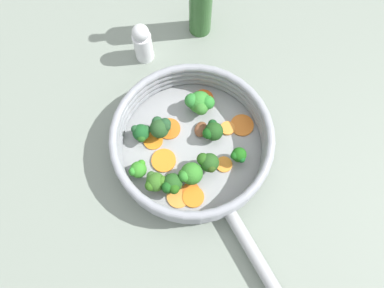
{
  "coord_description": "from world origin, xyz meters",
  "views": [
    {
      "loc": [
        0.11,
        0.21,
        0.7
      ],
      "look_at": [
        0.0,
        0.0,
        0.03
      ],
      "focal_mm": 35.0,
      "sensor_mm": 36.0,
      "label": 1
    }
  ],
  "objects_px": {
    "carrot_slice_9": "(191,191)",
    "broccoli_floret_2": "(137,169)",
    "carrot_slice_2": "(224,164)",
    "broccoli_floret_9": "(141,133)",
    "broccoli_floret_5": "(209,162)",
    "broccoli_floret_6": "(200,103)",
    "carrot_slice_6": "(229,130)",
    "salt_shaker": "(143,43)",
    "skillet": "(192,147)",
    "broccoli_floret_3": "(190,174)",
    "broccoli_floret_1": "(171,185)",
    "carrot_slice_8": "(242,125)",
    "broccoli_floret_7": "(156,182)",
    "mushroom_piece_0": "(201,129)",
    "broccoli_floret_4": "(239,155)",
    "carrot_slice_0": "(178,196)",
    "broccoli_floret_8": "(212,131)",
    "carrot_slice_5": "(193,197)",
    "carrot_slice_7": "(164,161)",
    "carrot_slice_4": "(169,129)",
    "carrot_slice_1": "(153,140)",
    "carrot_slice_3": "(203,99)",
    "broccoli_floret_0": "(161,127)"
  },
  "relations": [
    {
      "from": "carrot_slice_8",
      "to": "broccoli_floret_9",
      "type": "height_order",
      "value": "broccoli_floret_9"
    },
    {
      "from": "carrot_slice_0",
      "to": "carrot_slice_4",
      "type": "relative_size",
      "value": 0.98
    },
    {
      "from": "carrot_slice_9",
      "to": "broccoli_floret_4",
      "type": "xyz_separation_m",
      "value": [
        -0.11,
        -0.01,
        0.03
      ]
    },
    {
      "from": "skillet",
      "to": "broccoli_floret_7",
      "type": "distance_m",
      "value": 0.11
    },
    {
      "from": "broccoli_floret_3",
      "to": "salt_shaker",
      "type": "bearing_deg",
      "value": -98.48
    },
    {
      "from": "carrot_slice_6",
      "to": "salt_shaker",
      "type": "relative_size",
      "value": 0.29
    },
    {
      "from": "carrot_slice_3",
      "to": "carrot_slice_6",
      "type": "bearing_deg",
      "value": 97.86
    },
    {
      "from": "salt_shaker",
      "to": "carrot_slice_7",
      "type": "bearing_deg",
      "value": 72.94
    },
    {
      "from": "broccoli_floret_2",
      "to": "broccoli_floret_9",
      "type": "bearing_deg",
      "value": -121.56
    },
    {
      "from": "broccoli_floret_5",
      "to": "broccoli_floret_6",
      "type": "xyz_separation_m",
      "value": [
        -0.04,
        -0.12,
        -0.0
      ]
    },
    {
      "from": "carrot_slice_5",
      "to": "salt_shaker",
      "type": "height_order",
      "value": "salt_shaker"
    },
    {
      "from": "salt_shaker",
      "to": "broccoli_floret_0",
      "type": "bearing_deg",
      "value": 74.66
    },
    {
      "from": "carrot_slice_7",
      "to": "broccoli_floret_5",
      "type": "bearing_deg",
      "value": 143.42
    },
    {
      "from": "skillet",
      "to": "carrot_slice_7",
      "type": "relative_size",
      "value": 6.08
    },
    {
      "from": "carrot_slice_6",
      "to": "carrot_slice_9",
      "type": "distance_m",
      "value": 0.14
    },
    {
      "from": "broccoli_floret_1",
      "to": "broccoli_floret_2",
      "type": "bearing_deg",
      "value": -54.41
    },
    {
      "from": "carrot_slice_0",
      "to": "carrot_slice_4",
      "type": "bearing_deg",
      "value": -109.62
    },
    {
      "from": "broccoli_floret_2",
      "to": "broccoli_floret_4",
      "type": "bearing_deg",
      "value": 159.26
    },
    {
      "from": "broccoli_floret_0",
      "to": "carrot_slice_6",
      "type": "bearing_deg",
      "value": 154.0
    },
    {
      "from": "carrot_slice_2",
      "to": "broccoli_floret_9",
      "type": "distance_m",
      "value": 0.17
    },
    {
      "from": "carrot_slice_0",
      "to": "broccoli_floret_1",
      "type": "distance_m",
      "value": 0.03
    },
    {
      "from": "carrot_slice_2",
      "to": "broccoli_floret_4",
      "type": "height_order",
      "value": "broccoli_floret_4"
    },
    {
      "from": "broccoli_floret_5",
      "to": "broccoli_floret_8",
      "type": "height_order",
      "value": "broccoli_floret_5"
    },
    {
      "from": "carrot_slice_8",
      "to": "broccoli_floret_3",
      "type": "height_order",
      "value": "broccoli_floret_3"
    },
    {
      "from": "carrot_slice_0",
      "to": "mushroom_piece_0",
      "type": "relative_size",
      "value": 1.32
    },
    {
      "from": "carrot_slice_9",
      "to": "mushroom_piece_0",
      "type": "bearing_deg",
      "value": -127.05
    },
    {
      "from": "skillet",
      "to": "carrot_slice_5",
      "type": "height_order",
      "value": "carrot_slice_5"
    },
    {
      "from": "carrot_slice_0",
      "to": "mushroom_piece_0",
      "type": "bearing_deg",
      "value": -135.85
    },
    {
      "from": "skillet",
      "to": "broccoli_floret_3",
      "type": "height_order",
      "value": "broccoli_floret_3"
    },
    {
      "from": "broccoli_floret_3",
      "to": "broccoli_floret_9",
      "type": "distance_m",
      "value": 0.13
    },
    {
      "from": "carrot_slice_6",
      "to": "broccoli_floret_8",
      "type": "bearing_deg",
      "value": -10.35
    },
    {
      "from": "carrot_slice_4",
      "to": "broccoli_floret_1",
      "type": "xyz_separation_m",
      "value": [
        0.05,
        0.11,
        0.03
      ]
    },
    {
      "from": "broccoli_floret_7",
      "to": "salt_shaker",
      "type": "distance_m",
      "value": 0.29
    },
    {
      "from": "skillet",
      "to": "carrot_slice_9",
      "type": "xyz_separation_m",
      "value": [
        0.04,
        0.08,
        0.01
      ]
    },
    {
      "from": "carrot_slice_5",
      "to": "broccoli_floret_7",
      "type": "height_order",
      "value": "broccoli_floret_7"
    },
    {
      "from": "broccoli_floret_2",
      "to": "mushroom_piece_0",
      "type": "relative_size",
      "value": 1.14
    },
    {
      "from": "broccoli_floret_4",
      "to": "broccoli_floret_5",
      "type": "height_order",
      "value": "broccoli_floret_5"
    },
    {
      "from": "carrot_slice_8",
      "to": "broccoli_floret_7",
      "type": "relative_size",
      "value": 1.07
    },
    {
      "from": "broccoli_floret_4",
      "to": "broccoli_floret_9",
      "type": "distance_m",
      "value": 0.19
    },
    {
      "from": "carrot_slice_2",
      "to": "broccoli_floret_8",
      "type": "distance_m",
      "value": 0.07
    },
    {
      "from": "carrot_slice_8",
      "to": "broccoli_floret_2",
      "type": "relative_size",
      "value": 1.23
    },
    {
      "from": "carrot_slice_3",
      "to": "broccoli_floret_1",
      "type": "relative_size",
      "value": 0.88
    },
    {
      "from": "carrot_slice_9",
      "to": "broccoli_floret_0",
      "type": "bearing_deg",
      "value": -91.75
    },
    {
      "from": "carrot_slice_1",
      "to": "broccoli_floret_3",
      "type": "height_order",
      "value": "broccoli_floret_3"
    },
    {
      "from": "skillet",
      "to": "broccoli_floret_8",
      "type": "height_order",
      "value": "broccoli_floret_8"
    },
    {
      "from": "carrot_slice_9",
      "to": "broccoli_floret_2",
      "type": "relative_size",
      "value": 0.87
    },
    {
      "from": "broccoli_floret_1",
      "to": "broccoli_floret_3",
      "type": "bearing_deg",
      "value": -177.61
    },
    {
      "from": "broccoli_floret_1",
      "to": "carrot_slice_1",
      "type": "bearing_deg",
      "value": -95.79
    },
    {
      "from": "carrot_slice_1",
      "to": "salt_shaker",
      "type": "relative_size",
      "value": 0.39
    },
    {
      "from": "broccoli_floret_1",
      "to": "broccoli_floret_6",
      "type": "bearing_deg",
      "value": -135.84
    }
  ]
}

